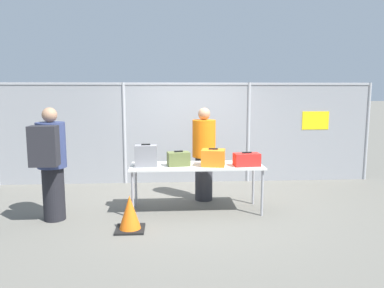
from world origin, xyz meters
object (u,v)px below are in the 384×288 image
(suitcase_olive, at_px, (179,159))
(suitcase_orange, at_px, (213,158))
(suitcase_red, at_px, (247,160))
(traffic_cone, at_px, (130,214))
(traveler_hooded, at_px, (51,160))
(utility_trailer, at_px, (206,146))
(suitcase_grey, at_px, (146,156))
(security_worker_near, at_px, (204,153))
(inspection_table, at_px, (197,168))

(suitcase_olive, xyz_separation_m, suitcase_orange, (0.57, -0.04, 0.02))
(suitcase_red, distance_m, traffic_cone, 2.08)
(suitcase_red, height_order, traveler_hooded, traveler_hooded)
(suitcase_red, distance_m, utility_trailer, 4.90)
(suitcase_grey, height_order, suitcase_olive, suitcase_grey)
(suitcase_olive, bearing_deg, traffic_cone, -132.74)
(suitcase_olive, xyz_separation_m, utility_trailer, (0.96, 4.79, -0.51))
(suitcase_grey, bearing_deg, suitcase_olive, 2.11)
(suitcase_orange, height_order, suitcase_red, suitcase_orange)
(security_worker_near, distance_m, traffic_cone, 2.00)
(suitcase_grey, xyz_separation_m, utility_trailer, (1.49, 4.81, -0.57))
(suitcase_olive, height_order, security_worker_near, security_worker_near)
(suitcase_orange, xyz_separation_m, utility_trailer, (0.40, 4.83, -0.53))
(inspection_table, height_order, utility_trailer, inspection_table)
(suitcase_orange, distance_m, security_worker_near, 0.71)
(suitcase_grey, height_order, suitcase_orange, suitcase_grey)
(inspection_table, relative_size, utility_trailer, 0.60)
(suitcase_grey, distance_m, security_worker_near, 1.22)
(traffic_cone, bearing_deg, traveler_hooded, 158.83)
(traveler_hooded, distance_m, utility_trailer, 5.91)
(traveler_hooded, distance_m, security_worker_near, 2.63)
(inspection_table, relative_size, suitcase_grey, 5.86)
(suitcase_grey, bearing_deg, inspection_table, 2.99)
(suitcase_olive, height_order, utility_trailer, suitcase_olive)
(suitcase_olive, relative_size, suitcase_orange, 0.90)
(suitcase_olive, bearing_deg, security_worker_near, 53.99)
(suitcase_olive, bearing_deg, utility_trailer, 78.64)
(inspection_table, bearing_deg, suitcase_grey, -177.01)
(traffic_cone, bearing_deg, security_worker_near, 50.18)
(suitcase_olive, distance_m, traffic_cone, 1.26)
(suitcase_orange, height_order, security_worker_near, security_worker_near)
(suitcase_orange, distance_m, traveler_hooded, 2.54)
(traveler_hooded, bearing_deg, suitcase_red, 3.02)
(traveler_hooded, distance_m, traffic_cone, 1.50)
(traveler_hooded, bearing_deg, utility_trailer, 58.97)
(traffic_cone, bearing_deg, inspection_table, 38.31)
(traveler_hooded, xyz_separation_m, traffic_cone, (1.22, -0.47, -0.73))
(security_worker_near, xyz_separation_m, traffic_cone, (-1.21, -1.45, -0.64))
(suitcase_grey, height_order, traffic_cone, suitcase_grey)
(inspection_table, relative_size, security_worker_near, 1.29)
(suitcase_grey, xyz_separation_m, security_worker_near, (1.01, 0.68, -0.08))
(suitcase_orange, bearing_deg, inspection_table, 166.20)
(suitcase_red, bearing_deg, utility_trailer, 91.79)
(suitcase_grey, distance_m, traffic_cone, 1.07)
(inspection_table, bearing_deg, utility_trailer, 82.09)
(utility_trailer, bearing_deg, suitcase_grey, -107.23)
(suitcase_olive, distance_m, utility_trailer, 4.91)
(suitcase_olive, xyz_separation_m, suitcase_red, (1.11, -0.08, -0.01))
(suitcase_orange, relative_size, traffic_cone, 0.83)
(utility_trailer, bearing_deg, inspection_table, -97.91)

